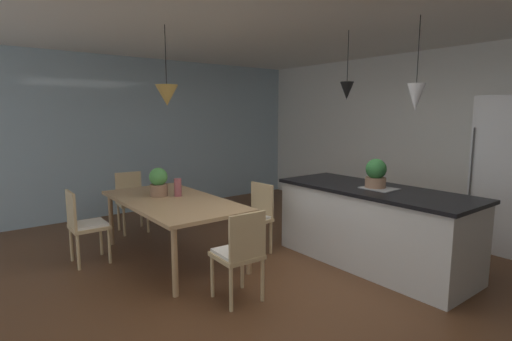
{
  "coord_description": "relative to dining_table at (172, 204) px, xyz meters",
  "views": [
    {
      "loc": [
        2.67,
        -2.61,
        1.74
      ],
      "look_at": [
        -0.78,
        0.05,
        1.1
      ],
      "focal_mm": 27.27,
      "sensor_mm": 36.0,
      "label": 1
    }
  ],
  "objects": [
    {
      "name": "kitchen_island",
      "position": [
        1.59,
        1.74,
        -0.21
      ],
      "size": [
        2.27,
        0.9,
        0.91
      ],
      "color": "silver",
      "rests_on": "ground_plane"
    },
    {
      "name": "pendant_over_island_aux",
      "position": [
        2.03,
        1.74,
        1.24
      ],
      "size": [
        0.18,
        0.18,
        0.94
      ],
      "color": "black"
    },
    {
      "name": "refrigerator",
      "position": [
        2.34,
        3.49,
        0.31
      ],
      "size": [
        0.73,
        0.67,
        1.96
      ],
      "color": "silver",
      "rests_on": "ground_plane"
    },
    {
      "name": "chair_kitchen_end",
      "position": [
        1.4,
        -0.0,
        -0.19
      ],
      "size": [
        0.42,
        0.42,
        0.87
      ],
      "color": "tan",
      "rests_on": "ground_plane"
    },
    {
      "name": "vase_on_dining_table",
      "position": [
        -0.13,
        0.14,
        0.17
      ],
      "size": [
        0.09,
        0.09,
        0.22
      ],
      "color": "#994C51",
      "rests_on": "dining_table"
    },
    {
      "name": "dining_table",
      "position": [
        0.0,
        0.0,
        0.0
      ],
      "size": [
        2.06,
        1.04,
        0.72
      ],
      "color": "tan",
      "rests_on": "ground_plane"
    },
    {
      "name": "potted_plant_on_table",
      "position": [
        -0.28,
        -0.04,
        0.23
      ],
      "size": [
        0.22,
        0.22,
        0.35
      ],
      "color": "#8C664C",
      "rests_on": "dining_table"
    },
    {
      "name": "chair_window_end",
      "position": [
        -1.4,
        0.0,
        -0.19
      ],
      "size": [
        0.44,
        0.44,
        0.87
      ],
      "color": "tan",
      "rests_on": "ground_plane"
    },
    {
      "name": "window_wall_left_glazing",
      "position": [
        -2.53,
        0.63,
        0.68
      ],
      "size": [
        0.06,
        8.4,
        2.7
      ],
      "primitive_type": "cube",
      "color": "#9EB7C6",
      "rests_on": "ground_plane"
    },
    {
      "name": "potted_plant_on_island",
      "position": [
        1.6,
        1.74,
        0.4
      ],
      "size": [
        0.23,
        0.23,
        0.34
      ],
      "color": "#8C664C",
      "rests_on": "kitchen_island"
    },
    {
      "name": "chair_near_left",
      "position": [
        -0.46,
        -0.89,
        -0.19
      ],
      "size": [
        0.4,
        0.4,
        0.87
      ],
      "color": "tan",
      "rests_on": "ground_plane"
    },
    {
      "name": "ground_plane",
      "position": [
        1.53,
        0.63,
        -0.69
      ],
      "size": [
        10.0,
        8.4,
        0.04
      ],
      "primitive_type": "cube",
      "color": "brown"
    },
    {
      "name": "pendant_over_table",
      "position": [
        0.1,
        -0.07,
        1.28
      ],
      "size": [
        0.25,
        0.25,
        0.87
      ],
      "color": "black"
    },
    {
      "name": "wall_back_kitchen",
      "position": [
        1.53,
        3.89,
        0.68
      ],
      "size": [
        10.0,
        0.12,
        2.7
      ],
      "primitive_type": "cube",
      "color": "white",
      "rests_on": "ground_plane"
    },
    {
      "name": "pendant_over_island_main",
      "position": [
        1.15,
        1.74,
        1.34
      ],
      "size": [
        0.16,
        0.16,
        0.8
      ],
      "color": "black"
    },
    {
      "name": "chair_far_right",
      "position": [
        0.46,
        0.89,
        -0.19
      ],
      "size": [
        0.44,
        0.44,
        0.87
      ],
      "color": "tan",
      "rests_on": "ground_plane"
    },
    {
      "name": "ceiling_slab",
      "position": [
        1.53,
        0.63,
        2.09
      ],
      "size": [
        10.0,
        8.4,
        0.12
      ],
      "primitive_type": "cube",
      "color": "white"
    }
  ]
}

